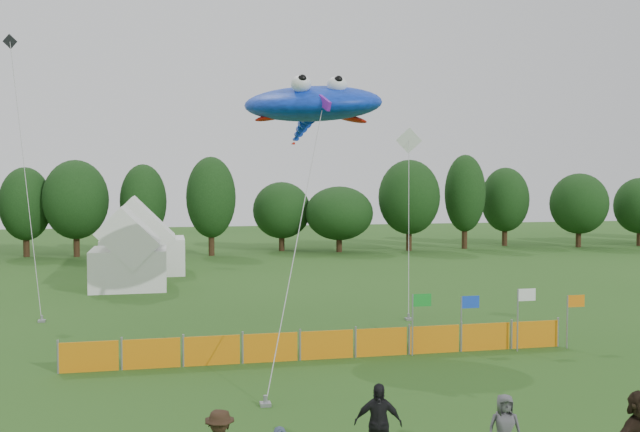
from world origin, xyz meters
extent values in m
cylinder|color=#382314|center=(-15.73, 46.21, 1.19)|extent=(0.50, 0.50, 2.38)
ellipsoid|color=black|center=(-15.73, 46.21, 4.30)|extent=(4.09, 4.09, 5.35)
cylinder|color=#382314|center=(-11.75, 45.39, 1.29)|extent=(0.50, 0.50, 2.57)
ellipsoid|color=black|center=(-11.75, 45.39, 4.64)|extent=(5.20, 5.20, 5.79)
cylinder|color=#382314|center=(-6.44, 45.32, 1.23)|extent=(0.50, 0.50, 2.46)
ellipsoid|color=black|center=(-6.44, 45.32, 4.45)|extent=(3.78, 3.78, 5.55)
cylinder|color=#382314|center=(-0.99, 43.92, 1.33)|extent=(0.50, 0.50, 2.66)
ellipsoid|color=black|center=(-0.99, 43.92, 4.81)|extent=(4.05, 4.05, 5.99)
cylinder|color=#382314|center=(5.28, 46.53, 0.99)|extent=(0.50, 0.50, 1.98)
ellipsoid|color=black|center=(5.28, 46.53, 3.58)|extent=(5.06, 5.06, 4.46)
cylinder|color=#382314|center=(9.99, 44.56, 0.93)|extent=(0.50, 0.50, 1.86)
ellipsoid|color=black|center=(9.99, 44.56, 3.35)|extent=(5.86, 5.86, 4.18)
cylinder|color=#382314|center=(16.28, 44.38, 1.31)|extent=(0.50, 0.50, 2.62)
ellipsoid|color=black|center=(16.28, 44.38, 4.73)|extent=(5.41, 5.41, 5.89)
cylinder|color=#382314|center=(21.78, 44.99, 1.39)|extent=(0.50, 0.50, 2.78)
ellipsoid|color=black|center=(21.78, 44.99, 5.02)|extent=(3.67, 3.67, 6.26)
cylinder|color=#382314|center=(26.67, 46.88, 1.21)|extent=(0.50, 0.50, 2.42)
ellipsoid|color=black|center=(26.67, 46.88, 4.36)|extent=(4.46, 4.46, 5.44)
cylinder|color=#382314|center=(32.69, 44.13, 1.12)|extent=(0.50, 0.50, 2.24)
ellipsoid|color=black|center=(32.69, 44.13, 4.04)|extent=(5.26, 5.26, 5.03)
cylinder|color=#382314|center=(39.09, 44.15, 1.05)|extent=(0.50, 0.50, 2.10)
ellipsoid|color=black|center=(39.09, 44.15, 3.80)|extent=(4.74, 4.74, 4.73)
cube|color=white|center=(-6.70, 27.19, 1.15)|extent=(4.20, 4.20, 2.31)
cube|color=white|center=(-6.11, 33.67, 1.19)|extent=(5.39, 4.31, 2.37)
cube|color=orange|center=(-7.10, 9.08, 0.50)|extent=(1.90, 0.06, 1.00)
cube|color=orange|center=(-5.10, 9.08, 0.50)|extent=(1.90, 0.06, 1.00)
cube|color=orange|center=(-3.10, 9.08, 0.50)|extent=(1.90, 0.06, 1.00)
cube|color=orange|center=(-1.10, 9.08, 0.50)|extent=(1.90, 0.06, 1.00)
cube|color=orange|center=(0.90, 9.08, 0.50)|extent=(1.90, 0.06, 1.00)
cube|color=orange|center=(2.90, 9.08, 0.50)|extent=(1.90, 0.06, 1.00)
cube|color=orange|center=(4.90, 9.08, 0.50)|extent=(1.90, 0.06, 1.00)
cube|color=orange|center=(6.90, 9.08, 0.50)|extent=(1.90, 0.06, 1.00)
cube|color=orange|center=(8.90, 9.08, 0.50)|extent=(1.90, 0.06, 1.00)
cylinder|color=gray|center=(4.00, 8.88, 1.11)|extent=(0.06, 0.06, 2.22)
cube|color=#148C26|center=(4.35, 8.88, 1.99)|extent=(0.70, 0.02, 0.45)
cylinder|color=gray|center=(6.00, 9.20, 1.01)|extent=(0.06, 0.06, 2.02)
cube|color=blue|center=(6.35, 9.20, 1.79)|extent=(0.70, 0.02, 0.45)
cylinder|color=gray|center=(8.00, 8.71, 1.15)|extent=(0.06, 0.06, 2.30)
cube|color=white|center=(8.35, 8.71, 2.07)|extent=(0.70, 0.02, 0.45)
cylinder|color=gray|center=(10.00, 8.69, 1.00)|extent=(0.06, 0.06, 2.00)
cube|color=orange|center=(10.35, 8.69, 1.77)|extent=(0.70, 0.02, 0.45)
imported|color=black|center=(-0.01, -0.16, 0.91)|extent=(1.14, 0.69, 1.82)
imported|color=#4A494E|center=(2.77, -0.69, 0.77)|extent=(0.84, 0.64, 1.54)
ellipsoid|color=blue|center=(1.36, 13.75, 9.40)|extent=(7.11, 6.50, 2.01)
sphere|color=white|center=(0.64, 12.50, 10.03)|extent=(0.81, 0.81, 0.81)
sphere|color=white|center=(2.08, 12.50, 10.03)|extent=(0.81, 0.81, 0.81)
ellipsoid|color=red|center=(-0.17, 13.94, 8.88)|extent=(1.69, 0.74, 0.26)
ellipsoid|color=red|center=(2.90, 13.94, 8.88)|extent=(1.69, 0.74, 0.26)
cube|color=purple|center=(1.36, 11.54, 9.21)|extent=(0.37, 0.96, 0.70)
cylinder|color=#A5A5A5|center=(-0.27, 8.11, 4.55)|extent=(3.31, 7.52, 9.12)
cube|color=gray|center=(-1.91, 4.37, 0.05)|extent=(0.30, 0.30, 0.10)
cube|color=white|center=(8.38, 21.94, 8.41)|extent=(1.41, 0.39, 1.41)
cylinder|color=#A5A5A5|center=(7.19, 18.47, 4.20)|extent=(2.42, 6.97, 8.43)
cube|color=gray|center=(6.00, 15.00, 0.05)|extent=(0.30, 0.30, 0.10)
cube|color=black|center=(-12.53, 25.47, 13.56)|extent=(0.78, 0.23, 0.78)
cylinder|color=#A5A5A5|center=(-11.27, 21.73, 6.78)|extent=(2.57, 7.50, 13.57)
cube|color=gray|center=(-10.00, 18.00, 0.05)|extent=(0.30, 0.30, 0.10)
camera|label=1|loc=(-4.53, -15.04, 6.33)|focal=40.00mm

